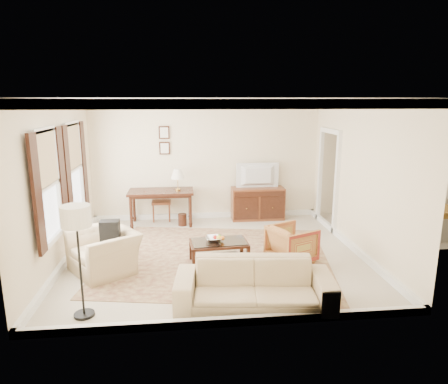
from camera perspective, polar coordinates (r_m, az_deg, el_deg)
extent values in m
cube|color=beige|center=(7.69, -1.26, -8.92)|extent=(5.50, 5.00, 0.01)
cube|color=white|center=(7.13, -1.38, 13.23)|extent=(5.50, 5.00, 0.01)
cube|color=#F6E8C8|center=(9.73, -2.55, 4.61)|extent=(5.50, 0.01, 2.90)
cube|color=#F6E8C8|center=(4.86, 1.15, -4.05)|extent=(5.50, 0.01, 2.90)
cube|color=#F6E8C8|center=(7.57, -22.55, 1.17)|extent=(0.01, 5.00, 2.90)
cube|color=#F6E8C8|center=(7.98, 18.77, 2.05)|extent=(0.01, 5.00, 2.90)
cube|color=beige|center=(10.00, 23.28, -4.77)|extent=(3.00, 2.70, 0.01)
cube|color=#571D1E|center=(7.51, -0.99, -9.43)|extent=(4.59, 4.12, 0.01)
cube|color=#3A1B10|center=(9.38, -9.00, 0.05)|extent=(1.50, 0.75, 0.05)
cylinder|color=#3A1B10|center=(9.26, -13.13, -2.92)|extent=(0.07, 0.07, 0.76)
cylinder|color=#3A1B10|center=(9.19, -4.82, -2.75)|extent=(0.07, 0.07, 0.76)
cylinder|color=#3A1B10|center=(9.82, -12.73, -1.98)|extent=(0.07, 0.07, 0.76)
cylinder|color=#3A1B10|center=(9.76, -4.91, -1.81)|extent=(0.07, 0.07, 0.76)
cube|color=brown|center=(9.83, 4.81, -1.63)|extent=(1.28, 0.49, 0.79)
imported|color=black|center=(9.62, 4.93, 3.45)|extent=(0.99, 0.57, 0.13)
cube|color=#3A1B10|center=(7.15, -0.74, -7.31)|extent=(1.05, 0.66, 0.04)
cube|color=silver|center=(7.14, -0.74, -7.06)|extent=(0.99, 0.60, 0.01)
cube|color=silver|center=(7.24, -0.73, -9.14)|extent=(0.97, 0.58, 0.02)
cube|color=#3A1B10|center=(6.92, -4.32, -9.80)|extent=(0.06, 0.06, 0.39)
cube|color=#3A1B10|center=(7.07, 3.48, -9.28)|extent=(0.06, 0.06, 0.39)
cube|color=#3A1B10|center=(7.41, -4.74, -8.22)|extent=(0.06, 0.06, 0.39)
cube|color=#3A1B10|center=(7.55, 2.53, -7.78)|extent=(0.06, 0.06, 0.39)
imported|color=silver|center=(7.13, -1.46, -6.60)|extent=(0.42, 0.42, 0.10)
imported|color=brown|center=(7.20, -1.52, -9.05)|extent=(0.28, 0.08, 0.38)
imported|color=brown|center=(7.23, 0.31, -8.99)|extent=(0.28, 0.04, 0.38)
imported|color=maroon|center=(7.35, 9.67, -7.08)|extent=(0.91, 0.93, 0.74)
imported|color=tan|center=(7.13, -16.81, -7.21)|extent=(1.21, 1.30, 0.96)
cube|color=black|center=(7.06, -15.98, -5.23)|extent=(0.36, 0.39, 0.40)
imported|color=tan|center=(5.77, 4.35, -12.05)|extent=(2.28, 0.89, 0.87)
cylinder|color=black|center=(6.01, -19.33, -16.18)|extent=(0.28, 0.28, 0.04)
cylinder|color=black|center=(5.72, -19.82, -10.47)|extent=(0.03, 0.03, 1.31)
cylinder|color=silver|center=(5.48, -20.43, -3.26)|extent=(0.38, 0.38, 0.28)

